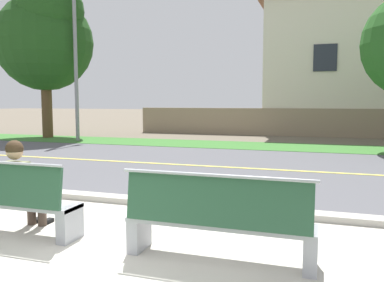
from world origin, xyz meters
TOP-DOWN VIEW (x-y plane):
  - ground_plane at (0.00, 8.00)m, footprint 140.00×140.00m
  - sidewalk_pavement at (0.00, 0.40)m, footprint 44.00×3.60m
  - curb_edge at (0.00, 2.35)m, footprint 44.00×0.30m
  - street_asphalt at (0.00, 6.50)m, footprint 52.00×8.00m
  - road_centre_line at (0.00, 6.50)m, footprint 48.00×0.14m
  - far_verge_grass at (0.00, 11.81)m, footprint 48.00×2.80m
  - bench_left at (-1.45, 0.38)m, footprint 2.08×0.48m
  - bench_right at (1.45, 0.38)m, footprint 2.08×0.48m
  - seated_person_olive at (-1.30, 0.56)m, footprint 0.52×0.68m
  - streetlamp at (-7.82, 11.60)m, footprint 0.24×2.10m
  - shade_tree_far_left at (-9.96, 12.19)m, footprint 4.52×4.52m
  - garden_wall at (-0.62, 16.85)m, footprint 13.00×0.36m
  - house_across_street at (5.03, 20.05)m, footprint 11.82×6.91m

SIDE VIEW (x-z plane):
  - ground_plane at x=0.00m, z-range 0.00..0.00m
  - street_asphalt at x=0.00m, z-range 0.00..0.01m
  - sidewalk_pavement at x=0.00m, z-range 0.00..0.01m
  - far_verge_grass at x=0.00m, z-range 0.00..0.02m
  - road_centre_line at x=0.00m, z-range 0.01..0.01m
  - curb_edge at x=0.00m, z-range 0.00..0.11m
  - bench_left at x=-1.45m, z-range -0.04..0.97m
  - bench_right at x=1.45m, z-range -0.04..0.97m
  - seated_person_olive at x=-1.30m, z-range 0.05..1.30m
  - garden_wall at x=-0.62m, z-range 0.00..1.40m
  - house_across_street at x=5.03m, z-range 0.05..7.67m
  - streetlamp at x=-7.82m, z-range 0.51..7.91m
  - shade_tree_far_left at x=-9.96m, z-range 1.12..8.58m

